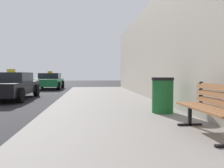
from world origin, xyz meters
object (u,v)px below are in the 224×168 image
object	(u,v)px
trash_bin	(163,95)
car_green	(50,81)
car_black	(10,86)
bench	(213,105)

from	to	relation	value
trash_bin	car_green	distance (m)	13.54
trash_bin	car_black	world-z (taller)	car_black
bench	trash_bin	size ratio (longest dim) A/B	1.68
trash_bin	car_green	size ratio (longest dim) A/B	0.23
car_green	trash_bin	bearing A→B (deg)	112.09
bench	trash_bin	world-z (taller)	trash_bin
car_black	bench	bearing A→B (deg)	128.23
car_black	car_green	xyz separation A→B (m)	(0.59, 7.38, -0.00)
bench	car_black	world-z (taller)	car_black
bench	car_green	bearing A→B (deg)	109.66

